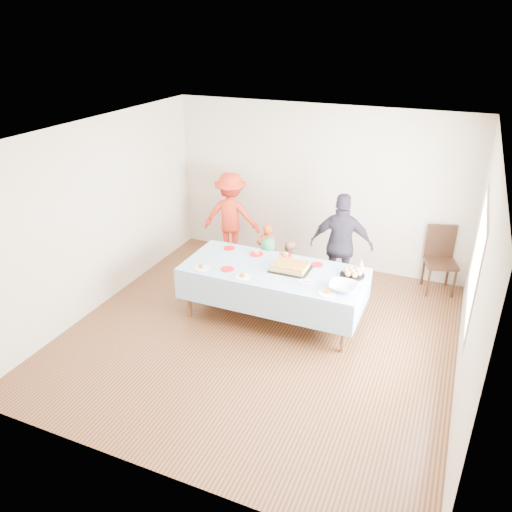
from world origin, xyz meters
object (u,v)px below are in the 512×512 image
Objects in this scene: dining_chair at (440,255)px; birthday_cake at (290,267)px; party_table at (273,272)px; adult_left at (231,216)px.

birthday_cake is at bearing -154.24° from dining_chair.
birthday_cake reaches higher than party_table.
dining_chair reaches higher than birthday_cake.
adult_left is (-1.42, 1.62, 0.05)m from party_table.
dining_chair is at bearing 41.30° from party_table.
adult_left reaches higher than dining_chair.
party_table is at bearing -164.21° from birthday_cake.
birthday_cake is at bearing 126.92° from adult_left.
dining_chair is at bearing 43.56° from birthday_cake.
birthday_cake is 2.26m from adult_left.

